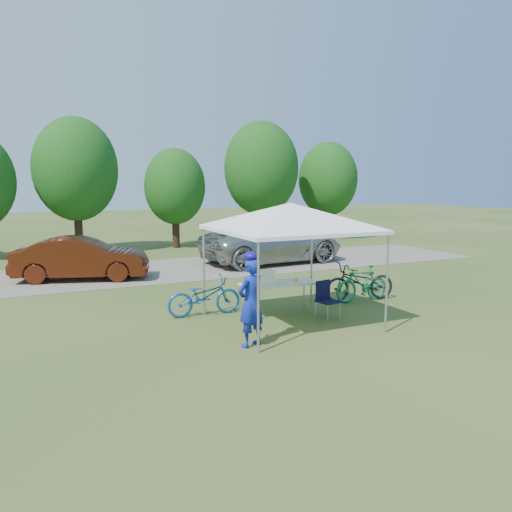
{
  "coord_description": "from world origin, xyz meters",
  "views": [
    {
      "loc": [
        -5.39,
        -9.61,
        3.16
      ],
      "look_at": [
        0.11,
        2.0,
        1.27
      ],
      "focal_mm": 35.0,
      "sensor_mm": 36.0,
      "label": 1
    }
  ],
  "objects_px": {
    "sedan": "(82,258)",
    "bike_green": "(362,284)",
    "bike_dark": "(360,282)",
    "folding_table": "(280,284)",
    "folding_chair": "(325,296)",
    "bike_blue": "(204,296)",
    "cyclist": "(251,302)",
    "minivan": "(273,242)",
    "cooler": "(265,277)"
  },
  "relations": [
    {
      "from": "bike_blue",
      "to": "minivan",
      "type": "height_order",
      "value": "minivan"
    },
    {
      "from": "folding_table",
      "to": "cyclist",
      "type": "bearing_deg",
      "value": -130.83
    },
    {
      "from": "folding_chair",
      "to": "cyclist",
      "type": "xyz_separation_m",
      "value": [
        -2.45,
        -1.12,
        0.36
      ]
    },
    {
      "from": "folding_chair",
      "to": "sedan",
      "type": "relative_size",
      "value": 0.21
    },
    {
      "from": "folding_table",
      "to": "folding_chair",
      "type": "xyz_separation_m",
      "value": [
        0.8,
        -0.79,
        -0.21
      ]
    },
    {
      "from": "cyclist",
      "to": "bike_blue",
      "type": "distance_m",
      "value": 2.58
    },
    {
      "from": "bike_blue",
      "to": "bike_green",
      "type": "relative_size",
      "value": 1.11
    },
    {
      "from": "folding_table",
      "to": "minivan",
      "type": "height_order",
      "value": "minivan"
    },
    {
      "from": "cyclist",
      "to": "bike_green",
      "type": "bearing_deg",
      "value": -174.67
    },
    {
      "from": "folding_chair",
      "to": "bike_green",
      "type": "height_order",
      "value": "bike_green"
    },
    {
      "from": "cyclist",
      "to": "minivan",
      "type": "distance_m",
      "value": 10.3
    },
    {
      "from": "folding_table",
      "to": "bike_dark",
      "type": "bearing_deg",
      "value": 5.62
    },
    {
      "from": "cooler",
      "to": "bike_green",
      "type": "distance_m",
      "value": 3.05
    },
    {
      "from": "bike_green",
      "to": "bike_dark",
      "type": "relative_size",
      "value": 0.8
    },
    {
      "from": "cyclist",
      "to": "minivan",
      "type": "xyz_separation_m",
      "value": [
        5.09,
        8.95,
        -0.05
      ]
    },
    {
      "from": "sedan",
      "to": "bike_dark",
      "type": "bearing_deg",
      "value": -117.59
    },
    {
      "from": "folding_chair",
      "to": "bike_blue",
      "type": "distance_m",
      "value": 2.89
    },
    {
      "from": "folding_table",
      "to": "cooler",
      "type": "relative_size",
      "value": 4.07
    },
    {
      "from": "minivan",
      "to": "folding_chair",
      "type": "bearing_deg",
      "value": 156.99
    },
    {
      "from": "cyclist",
      "to": "folding_table",
      "type": "bearing_deg",
      "value": -151.74
    },
    {
      "from": "bike_dark",
      "to": "sedan",
      "type": "distance_m",
      "value": 8.99
    },
    {
      "from": "cyclist",
      "to": "sedan",
      "type": "relative_size",
      "value": 0.41
    },
    {
      "from": "bike_green",
      "to": "sedan",
      "type": "distance_m",
      "value": 9.05
    },
    {
      "from": "folding_table",
      "to": "bike_green",
      "type": "height_order",
      "value": "bike_green"
    },
    {
      "from": "cooler",
      "to": "bike_dark",
      "type": "xyz_separation_m",
      "value": [
        2.99,
        0.25,
        -0.41
      ]
    },
    {
      "from": "folding_chair",
      "to": "sedan",
      "type": "height_order",
      "value": "sedan"
    },
    {
      "from": "bike_dark",
      "to": "minivan",
      "type": "relative_size",
      "value": 0.35
    },
    {
      "from": "bike_dark",
      "to": "sedan",
      "type": "height_order",
      "value": "sedan"
    },
    {
      "from": "sedan",
      "to": "bike_green",
      "type": "bearing_deg",
      "value": -117.83
    },
    {
      "from": "folding_table",
      "to": "bike_blue",
      "type": "bearing_deg",
      "value": 159.36
    },
    {
      "from": "folding_chair",
      "to": "folding_table",
      "type": "bearing_deg",
      "value": 123.74
    },
    {
      "from": "bike_blue",
      "to": "sedan",
      "type": "relative_size",
      "value": 0.42
    },
    {
      "from": "bike_dark",
      "to": "bike_blue",
      "type": "bearing_deg",
      "value": -86.95
    },
    {
      "from": "cyclist",
      "to": "bike_green",
      "type": "height_order",
      "value": "cyclist"
    },
    {
      "from": "bike_blue",
      "to": "bike_dark",
      "type": "height_order",
      "value": "bike_dark"
    },
    {
      "from": "bike_green",
      "to": "folding_table",
      "type": "bearing_deg",
      "value": -84.43
    },
    {
      "from": "folding_table",
      "to": "folding_chair",
      "type": "height_order",
      "value": "folding_chair"
    },
    {
      "from": "sedan",
      "to": "folding_table",
      "type": "bearing_deg",
      "value": -132.82
    },
    {
      "from": "bike_blue",
      "to": "sedan",
      "type": "bearing_deg",
      "value": 22.73
    },
    {
      "from": "cyclist",
      "to": "bike_dark",
      "type": "relative_size",
      "value": 0.87
    },
    {
      "from": "sedan",
      "to": "cooler",
      "type": "bearing_deg",
      "value": -135.54
    },
    {
      "from": "minivan",
      "to": "folding_table",
      "type": "bearing_deg",
      "value": 149.56
    },
    {
      "from": "folding_table",
      "to": "bike_dark",
      "type": "height_order",
      "value": "bike_dark"
    },
    {
      "from": "folding_table",
      "to": "sedan",
      "type": "distance_m",
      "value": 7.58
    },
    {
      "from": "bike_dark",
      "to": "sedan",
      "type": "xyz_separation_m",
      "value": [
        -6.43,
        6.28,
        0.19
      ]
    },
    {
      "from": "cooler",
      "to": "bike_dark",
      "type": "distance_m",
      "value": 3.03
    },
    {
      "from": "folding_chair",
      "to": "bike_green",
      "type": "relative_size",
      "value": 0.55
    },
    {
      "from": "folding_chair",
      "to": "sedan",
      "type": "xyz_separation_m",
      "value": [
        -4.64,
        7.33,
        0.2
      ]
    },
    {
      "from": "bike_dark",
      "to": "folding_table",
      "type": "bearing_deg",
      "value": -76.17
    },
    {
      "from": "folding_chair",
      "to": "bike_blue",
      "type": "bearing_deg",
      "value": 138.42
    }
  ]
}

